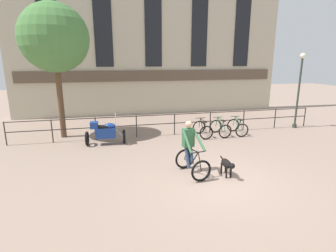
{
  "coord_description": "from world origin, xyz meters",
  "views": [
    {
      "loc": [
        -3.22,
        -6.91,
        3.54
      ],
      "look_at": [
        -0.89,
        2.86,
        1.05
      ],
      "focal_mm": 28.0,
      "sensor_mm": 36.0,
      "label": 1
    }
  ],
  "objects": [
    {
      "name": "ground_plane",
      "position": [
        0.0,
        0.0,
        0.0
      ],
      "size": [
        60.0,
        60.0,
        0.0
      ],
      "primitive_type": "plane",
      "color": "gray"
    },
    {
      "name": "canal_railing",
      "position": [
        -0.0,
        5.2,
        0.71
      ],
      "size": [
        15.05,
        0.05,
        1.05
      ],
      "color": "#2D2B28",
      "rests_on": "ground_plane"
    },
    {
      "name": "building_facade",
      "position": [
        0.0,
        10.99,
        5.89
      ],
      "size": [
        18.0,
        0.72,
        11.84
      ],
      "color": "#BCB299",
      "rests_on": "ground_plane"
    },
    {
      "name": "cyclist_with_bike",
      "position": [
        -0.68,
        0.64,
        0.76
      ],
      "size": [
        0.88,
        1.27,
        1.7
      ],
      "rotation": [
        0.0,
        0.0,
        0.18
      ],
      "color": "black",
      "rests_on": "ground_plane"
    },
    {
      "name": "dog",
      "position": [
        0.36,
        0.12,
        0.4
      ],
      "size": [
        0.23,
        0.97,
        0.57
      ],
      "rotation": [
        0.0,
        0.0,
        -0.01
      ],
      "color": "black",
      "rests_on": "ground_plane"
    },
    {
      "name": "parked_motorcycle",
      "position": [
        -3.33,
        4.35,
        0.56
      ],
      "size": [
        1.72,
        0.7,
        1.35
      ],
      "rotation": [
        0.0,
        0.0,
        1.52
      ],
      "color": "black",
      "rests_on": "ground_plane"
    },
    {
      "name": "parked_bicycle_near_lamp",
      "position": [
        1.22,
        4.54,
        0.36
      ],
      "size": [
        0.69,
        1.13,
        0.86
      ],
      "rotation": [
        0.0,
        0.0,
        3.12
      ],
      "color": "black",
      "rests_on": "ground_plane"
    },
    {
      "name": "parked_bicycle_mid_left",
      "position": [
        2.14,
        4.54,
        0.36
      ],
      "size": [
        0.68,
        1.12,
        0.86
      ],
      "rotation": [
        0.0,
        0.0,
        3.16
      ],
      "color": "black",
      "rests_on": "ground_plane"
    },
    {
      "name": "parked_bicycle_mid_right",
      "position": [
        3.06,
        4.54,
        0.36
      ],
      "size": [
        0.74,
        1.15,
        0.86
      ],
      "rotation": [
        0.0,
        0.0,
        3.07
      ],
      "color": "black",
      "rests_on": "ground_plane"
    },
    {
      "name": "street_lamp",
      "position": [
        6.76,
        5.02,
        2.23
      ],
      "size": [
        0.28,
        0.28,
        3.95
      ],
      "color": "#2D382D",
      "rests_on": "ground_plane"
    },
    {
      "name": "tree_canalside_left",
      "position": [
        -5.28,
        6.03,
        4.51
      ],
      "size": [
        3.02,
        3.02,
        6.05
      ],
      "color": "brown",
      "rests_on": "ground_plane"
    }
  ]
}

